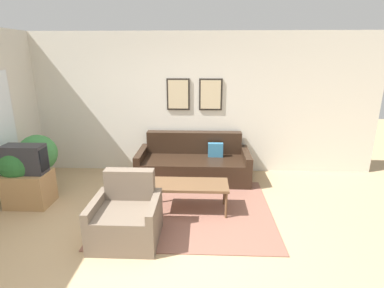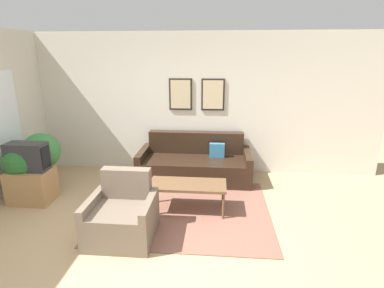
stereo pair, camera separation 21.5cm
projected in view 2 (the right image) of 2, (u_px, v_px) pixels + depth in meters
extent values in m
plane|color=tan|center=(143.00, 247.00, 3.69)|extent=(16.00, 16.00, 0.00)
cube|color=brown|center=(186.00, 210.00, 4.57)|extent=(2.51, 2.13, 0.01)
cube|color=beige|center=(173.00, 104.00, 5.85)|extent=(8.00, 0.06, 2.70)
cube|color=black|center=(181.00, 94.00, 5.74)|extent=(0.44, 0.03, 0.60)
cube|color=#CCB78E|center=(180.00, 94.00, 5.72)|extent=(0.38, 0.01, 0.54)
cube|color=black|center=(213.00, 95.00, 5.69)|extent=(0.44, 0.03, 0.60)
cube|color=#CCB78E|center=(213.00, 95.00, 5.67)|extent=(0.38, 0.01, 0.54)
cube|color=black|center=(195.00, 169.00, 5.64)|extent=(1.83, 0.90, 0.42)
cube|color=black|center=(196.00, 142.00, 5.85)|extent=(1.83, 0.20, 0.42)
cube|color=black|center=(144.00, 164.00, 5.70)|extent=(0.12, 0.90, 0.56)
cube|color=black|center=(247.00, 167.00, 5.54)|extent=(0.12, 0.90, 0.56)
cube|color=teal|center=(217.00, 151.00, 5.62)|extent=(0.28, 0.10, 0.28)
cube|color=brown|center=(188.00, 185.00, 4.44)|extent=(1.14, 0.49, 0.04)
cylinder|color=brown|center=(150.00, 203.00, 4.35)|extent=(0.04, 0.04, 0.41)
cylinder|color=brown|center=(223.00, 206.00, 4.26)|extent=(0.04, 0.04, 0.41)
cylinder|color=brown|center=(156.00, 191.00, 4.74)|extent=(0.04, 0.04, 0.41)
cylinder|color=brown|center=(223.00, 194.00, 4.66)|extent=(0.04, 0.04, 0.41)
cube|color=#A87F51|center=(32.00, 186.00, 4.79)|extent=(0.64, 0.48, 0.53)
cube|color=#2D2D33|center=(27.00, 157.00, 4.65)|extent=(0.60, 0.28, 0.44)
cube|color=black|center=(46.00, 157.00, 4.62)|extent=(0.01, 0.23, 0.35)
cube|color=#6B5B4C|center=(122.00, 223.00, 3.82)|extent=(0.65, 0.76, 0.44)
cube|color=#6B5B4C|center=(127.00, 183.00, 3.98)|extent=(0.65, 0.16, 0.41)
cube|color=#6B5B4C|center=(93.00, 217.00, 3.83)|extent=(0.09, 0.76, 0.56)
cube|color=#6B5B4C|center=(150.00, 220.00, 3.77)|extent=(0.09, 0.76, 0.56)
cylinder|color=#383D42|center=(28.00, 192.00, 4.92)|extent=(0.21, 0.21, 0.22)
cylinder|color=#51381E|center=(26.00, 181.00, 4.86)|extent=(0.04, 0.04, 0.18)
sphere|color=#28662D|center=(23.00, 161.00, 4.76)|extent=(0.60, 0.60, 0.60)
cylinder|color=#935638|center=(46.00, 181.00, 5.35)|extent=(0.25, 0.25, 0.21)
cylinder|color=#51381E|center=(44.00, 171.00, 5.29)|extent=(0.04, 0.04, 0.19)
sphere|color=#3D8442|center=(41.00, 151.00, 5.19)|extent=(0.63, 0.63, 0.63)
cylinder|color=beige|center=(41.00, 183.00, 5.34)|extent=(0.21, 0.21, 0.17)
cylinder|color=#51381E|center=(40.00, 175.00, 5.30)|extent=(0.04, 0.04, 0.13)
sphere|color=#1E5628|center=(38.00, 162.00, 5.23)|extent=(0.42, 0.42, 0.42)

